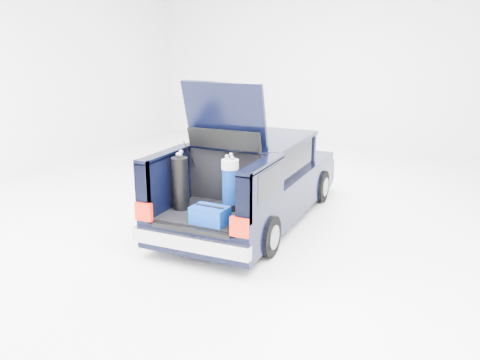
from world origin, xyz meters
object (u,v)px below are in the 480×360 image
at_px(car, 254,181).
at_px(blue_golf_bag, 230,184).
at_px(red_suitcase, 253,194).
at_px(black_golf_bag, 180,183).
at_px(blue_duffel, 210,215).

distance_m(car, blue_golf_bag, 1.40).
relative_size(red_suitcase, blue_golf_bag, 0.61).
relative_size(black_golf_bag, blue_golf_bag, 1.02).
bearing_deg(red_suitcase, black_golf_bag, -151.10).
bearing_deg(red_suitcase, blue_duffel, -105.61).
bearing_deg(black_golf_bag, blue_golf_bag, 36.73).
bearing_deg(car, red_suitcase, -68.25).
bearing_deg(black_golf_bag, red_suitcase, 34.67).
xyz_separation_m(car, black_golf_bag, (-0.50, -1.64, 0.33)).
height_order(black_golf_bag, blue_golf_bag, black_golf_bag).
distance_m(red_suitcase, blue_duffel, 0.83).
bearing_deg(blue_golf_bag, blue_duffel, -96.90).
height_order(car, red_suitcase, car).
bearing_deg(blue_golf_bag, car, 90.58).
bearing_deg(car, blue_golf_bag, -82.59).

